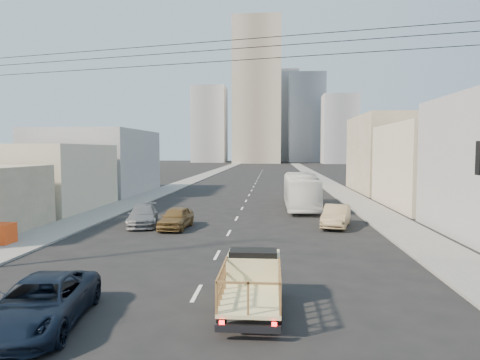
# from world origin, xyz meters

# --- Properties ---
(ground) EXTENTS (420.00, 420.00, 0.00)m
(ground) POSITION_xyz_m (0.00, 0.00, 0.00)
(ground) COLOR black
(ground) RESTS_ON ground
(sidewalk_left) EXTENTS (3.50, 180.00, 0.12)m
(sidewalk_left) POSITION_xyz_m (-11.75, 70.00, 0.06)
(sidewalk_left) COLOR slate
(sidewalk_left) RESTS_ON ground
(sidewalk_right) EXTENTS (3.50, 180.00, 0.12)m
(sidewalk_right) POSITION_xyz_m (11.75, 70.00, 0.06)
(sidewalk_right) COLOR slate
(sidewalk_right) RESTS_ON ground
(lane_dashes) EXTENTS (0.15, 104.00, 0.01)m
(lane_dashes) POSITION_xyz_m (0.00, 53.00, 0.01)
(lane_dashes) COLOR silver
(lane_dashes) RESTS_ON ground
(flatbed_pickup) EXTENTS (1.95, 4.41, 1.90)m
(flatbed_pickup) POSITION_xyz_m (2.21, 0.40, 1.09)
(flatbed_pickup) COLOR beige
(flatbed_pickup) RESTS_ON ground
(navy_pickup) EXTENTS (3.20, 5.70, 1.51)m
(navy_pickup) POSITION_xyz_m (-4.27, -1.46, 0.75)
(navy_pickup) COLOR black
(navy_pickup) RESTS_ON ground
(city_bus) EXTENTS (2.82, 11.79, 3.28)m
(city_bus) POSITION_xyz_m (5.52, 26.66, 1.64)
(city_bus) COLOR white
(city_bus) RESTS_ON ground
(sedan_brown) EXTENTS (1.99, 4.51, 1.51)m
(sedan_brown) POSITION_xyz_m (-3.85, 15.33, 0.75)
(sedan_brown) COLOR brown
(sedan_brown) RESTS_ON ground
(sedan_tan) EXTENTS (2.78, 5.00, 1.56)m
(sedan_tan) POSITION_xyz_m (7.42, 16.86, 0.78)
(sedan_tan) COLOR #998059
(sedan_tan) RESTS_ON ground
(sedan_grey) EXTENTS (3.12, 5.35, 1.46)m
(sedan_grey) POSITION_xyz_m (-6.53, 16.28, 0.73)
(sedan_grey) COLOR slate
(sedan_grey) RESTS_ON ground
(overhead_wires) EXTENTS (23.01, 5.02, 0.72)m
(overhead_wires) POSITION_xyz_m (0.00, 1.50, 8.97)
(overhead_wires) COLOR black
(overhead_wires) RESTS_ON ground
(bldg_right_mid) EXTENTS (11.00, 14.00, 8.00)m
(bldg_right_mid) POSITION_xyz_m (19.50, 28.00, 4.00)
(bldg_right_mid) COLOR #C0B39B
(bldg_right_mid) RESTS_ON ground
(bldg_right_far) EXTENTS (12.00, 16.00, 10.00)m
(bldg_right_far) POSITION_xyz_m (20.00, 44.00, 5.00)
(bldg_right_far) COLOR gray
(bldg_right_far) RESTS_ON ground
(bldg_left_mid) EXTENTS (11.00, 12.00, 6.00)m
(bldg_left_mid) POSITION_xyz_m (-19.00, 24.00, 3.00)
(bldg_left_mid) COLOR #C0B39B
(bldg_left_mid) RESTS_ON ground
(bldg_left_far) EXTENTS (12.00, 16.00, 8.00)m
(bldg_left_far) POSITION_xyz_m (-19.50, 39.00, 4.00)
(bldg_left_far) COLOR #969698
(bldg_left_far) RESTS_ON ground
(high_rise_tower) EXTENTS (20.00, 20.00, 60.00)m
(high_rise_tower) POSITION_xyz_m (-4.00, 170.00, 30.00)
(high_rise_tower) COLOR gray
(high_rise_tower) RESTS_ON ground
(midrise_ne) EXTENTS (16.00, 16.00, 40.00)m
(midrise_ne) POSITION_xyz_m (18.00, 185.00, 20.00)
(midrise_ne) COLOR gray
(midrise_ne) RESTS_ON ground
(midrise_nw) EXTENTS (15.00, 15.00, 34.00)m
(midrise_nw) POSITION_xyz_m (-26.00, 180.00, 17.00)
(midrise_nw) COLOR gray
(midrise_nw) RESTS_ON ground
(midrise_back) EXTENTS (18.00, 18.00, 44.00)m
(midrise_back) POSITION_xyz_m (6.00, 200.00, 22.00)
(midrise_back) COLOR #969698
(midrise_back) RESTS_ON ground
(midrise_east) EXTENTS (14.00, 14.00, 28.00)m
(midrise_east) POSITION_xyz_m (30.00, 165.00, 14.00)
(midrise_east) COLOR gray
(midrise_east) RESTS_ON ground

